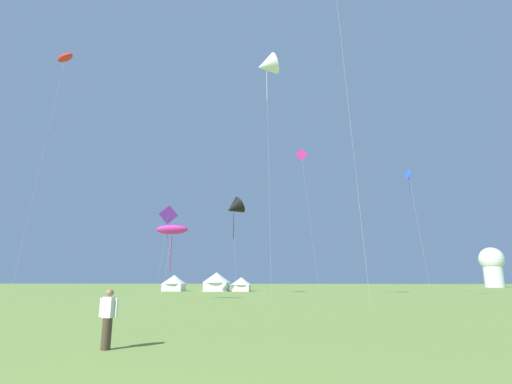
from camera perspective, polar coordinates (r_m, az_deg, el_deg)
name	(u,v)px	position (r m, az deg, el deg)	size (l,w,h in m)	color
kite_black_delta	(234,208)	(58.63, -3.31, -2.36)	(4.14, 3.91, 14.50)	black
kite_red_parafoil	(65,58)	(63.71, -26.62, 17.45)	(3.43, 3.58, 33.36)	red
kite_magenta_parafoil	(172,230)	(40.79, -12.44, -5.54)	(3.45, 1.66, 7.74)	#E02DA3
kite_blue_diamond	(409,177)	(64.26, 21.87, 2.06)	(1.26, 3.22, 19.08)	blue
kite_white_delta	(267,66)	(50.03, 1.61, 18.36)	(3.50, 3.53, 29.66)	white
kite_purple_diamond	(168,216)	(61.84, -12.96, -3.48)	(2.78, 1.42, 13.50)	purple
kite_magenta_diamond	(302,157)	(60.24, 6.88, 5.16)	(2.89, 1.71, 22.09)	#E02DA3
person_spectator	(108,320)	(12.75, -21.26, -17.33)	(0.57, 0.32, 1.73)	#473828
festival_tent_center	(174,282)	(73.03, -12.13, -13.03)	(4.42, 4.42, 2.87)	white
festival_tent_left	(217,281)	(71.14, -5.90, -13.05)	(5.11, 5.11, 3.32)	white
festival_tent_right	(241,284)	(70.44, -2.21, -13.50)	(3.77, 3.77, 2.45)	white
observatory_dome	(492,265)	(125.20, 31.80, -9.24)	(6.40, 6.40, 10.80)	white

